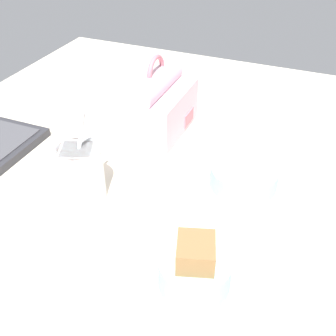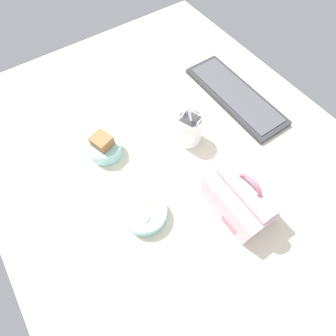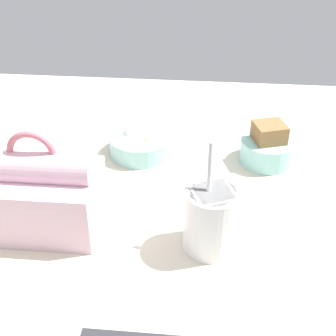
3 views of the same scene
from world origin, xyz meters
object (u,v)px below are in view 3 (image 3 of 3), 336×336
at_px(bento_bowl_snacks, 140,144).
at_px(bento_bowl_sandwich, 267,148).
at_px(lunch_bag, 39,194).
at_px(soup_cup, 211,218).

bearing_deg(bento_bowl_snacks, bento_bowl_sandwich, 178.40).
relative_size(lunch_bag, bento_bowl_snacks, 1.49).
bearing_deg(soup_cup, bento_bowl_sandwich, -112.92).
xyz_separation_m(soup_cup, bento_bowl_snacks, (0.14, -0.26, -0.03)).
height_order(lunch_bag, bento_bowl_sandwich, lunch_bag).
height_order(lunch_bag, soup_cup, same).
distance_m(lunch_bag, bento_bowl_snacks, 0.27).
height_order(soup_cup, bento_bowl_snacks, soup_cup).
bearing_deg(lunch_bag, bento_bowl_sandwich, -149.10).
bearing_deg(bento_bowl_sandwich, soup_cup, 67.08).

